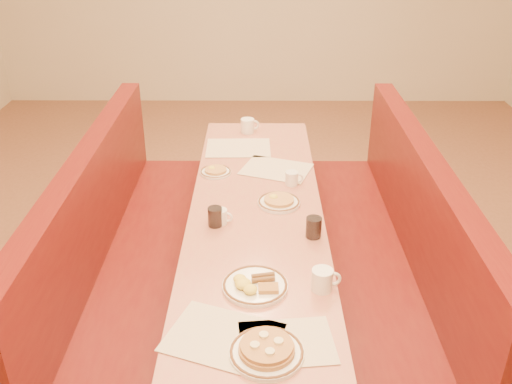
{
  "coord_description": "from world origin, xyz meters",
  "views": [
    {
      "loc": [
        0.01,
        -2.65,
        2.23
      ],
      "look_at": [
        0.0,
        -0.02,
        0.85
      ],
      "focal_mm": 40.0,
      "sensor_mm": 36.0,
      "label": 1
    }
  ],
  "objects_px": {
    "eggs_plate": "(254,285)",
    "coffee_mug_a": "(323,279)",
    "coffee_mug_c": "(292,178)",
    "coffee_mug_d": "(248,126)",
    "booth_right": "(386,267)",
    "pancake_plate": "(267,351)",
    "soda_tumbler_mid": "(314,227)",
    "diner_table": "(256,265)",
    "soda_tumbler_near": "(215,217)",
    "coffee_mug_b": "(221,216)",
    "booth_left": "(127,267)"
  },
  "relations": [
    {
      "from": "coffee_mug_c",
      "to": "soda_tumbler_near",
      "type": "distance_m",
      "value": 0.61
    },
    {
      "from": "coffee_mug_d",
      "to": "soda_tumbler_mid",
      "type": "xyz_separation_m",
      "value": [
        0.34,
        -1.36,
        -0.0
      ]
    },
    {
      "from": "pancake_plate",
      "to": "coffee_mug_c",
      "type": "height_order",
      "value": "coffee_mug_c"
    },
    {
      "from": "coffee_mug_b",
      "to": "coffee_mug_c",
      "type": "distance_m",
      "value": 0.58
    },
    {
      "from": "eggs_plate",
      "to": "coffee_mug_d",
      "type": "distance_m",
      "value": 1.78
    },
    {
      "from": "coffee_mug_b",
      "to": "soda_tumbler_near",
      "type": "xyz_separation_m",
      "value": [
        -0.03,
        -0.02,
        0.01
      ]
    },
    {
      "from": "booth_left",
      "to": "soda_tumbler_mid",
      "type": "bearing_deg",
      "value": -16.24
    },
    {
      "from": "booth_left",
      "to": "coffee_mug_b",
      "type": "distance_m",
      "value": 0.72
    },
    {
      "from": "coffee_mug_d",
      "to": "soda_tumbler_mid",
      "type": "distance_m",
      "value": 1.41
    },
    {
      "from": "booth_right",
      "to": "soda_tumbler_near",
      "type": "relative_size",
      "value": 24.88
    },
    {
      "from": "pancake_plate",
      "to": "coffee_mug_a",
      "type": "distance_m",
      "value": 0.46
    },
    {
      "from": "coffee_mug_a",
      "to": "coffee_mug_c",
      "type": "xyz_separation_m",
      "value": [
        -0.08,
        0.98,
        -0.01
      ]
    },
    {
      "from": "booth_right",
      "to": "pancake_plate",
      "type": "distance_m",
      "value": 1.36
    },
    {
      "from": "coffee_mug_c",
      "to": "coffee_mug_d",
      "type": "xyz_separation_m",
      "value": [
        -0.27,
        0.8,
        0.01
      ]
    },
    {
      "from": "diner_table",
      "to": "booth_right",
      "type": "distance_m",
      "value": 0.73
    },
    {
      "from": "booth_left",
      "to": "coffee_mug_d",
      "type": "xyz_separation_m",
      "value": [
        0.67,
        1.07,
        0.44
      ]
    },
    {
      "from": "coffee_mug_c",
      "to": "soda_tumbler_near",
      "type": "relative_size",
      "value": 1.04
    },
    {
      "from": "eggs_plate",
      "to": "soda_tumbler_near",
      "type": "xyz_separation_m",
      "value": [
        -0.2,
        0.52,
        0.03
      ]
    },
    {
      "from": "pancake_plate",
      "to": "soda_tumbler_near",
      "type": "relative_size",
      "value": 2.72
    },
    {
      "from": "booth_left",
      "to": "eggs_plate",
      "type": "bearing_deg",
      "value": -44.13
    },
    {
      "from": "pancake_plate",
      "to": "coffee_mug_b",
      "type": "xyz_separation_m",
      "value": [
        -0.22,
        0.93,
        0.02
      ]
    },
    {
      "from": "soda_tumbler_near",
      "to": "soda_tumbler_mid",
      "type": "relative_size",
      "value": 0.96
    },
    {
      "from": "soda_tumbler_near",
      "to": "soda_tumbler_mid",
      "type": "distance_m",
      "value": 0.49
    },
    {
      "from": "pancake_plate",
      "to": "soda_tumbler_near",
      "type": "xyz_separation_m",
      "value": [
        -0.25,
        0.91,
        0.03
      ]
    },
    {
      "from": "coffee_mug_a",
      "to": "coffee_mug_b",
      "type": "bearing_deg",
      "value": 124.73
    },
    {
      "from": "booth_right",
      "to": "coffee_mug_b",
      "type": "height_order",
      "value": "booth_right"
    },
    {
      "from": "coffee_mug_c",
      "to": "soda_tumbler_near",
      "type": "xyz_separation_m",
      "value": [
        -0.41,
        -0.46,
        0.01
      ]
    },
    {
      "from": "booth_left",
      "to": "soda_tumbler_mid",
      "type": "distance_m",
      "value": 1.14
    },
    {
      "from": "pancake_plate",
      "to": "coffee_mug_b",
      "type": "distance_m",
      "value": 0.96
    },
    {
      "from": "booth_right",
      "to": "soda_tumbler_mid",
      "type": "bearing_deg",
      "value": -146.9
    },
    {
      "from": "coffee_mug_b",
      "to": "coffee_mug_d",
      "type": "bearing_deg",
      "value": 96.04
    },
    {
      "from": "pancake_plate",
      "to": "coffee_mug_a",
      "type": "xyz_separation_m",
      "value": [
        0.24,
        0.39,
        0.03
      ]
    },
    {
      "from": "pancake_plate",
      "to": "coffee_mug_d",
      "type": "xyz_separation_m",
      "value": [
        -0.1,
        2.17,
        0.03
      ]
    },
    {
      "from": "coffee_mug_d",
      "to": "soda_tumbler_near",
      "type": "bearing_deg",
      "value": -112.65
    },
    {
      "from": "coffee_mug_c",
      "to": "coffee_mug_b",
      "type": "bearing_deg",
      "value": -132.41
    },
    {
      "from": "diner_table",
      "to": "coffee_mug_c",
      "type": "bearing_deg",
      "value": 52.47
    },
    {
      "from": "coffee_mug_d",
      "to": "eggs_plate",
      "type": "bearing_deg",
      "value": -104.35
    },
    {
      "from": "eggs_plate",
      "to": "coffee_mug_a",
      "type": "xyz_separation_m",
      "value": [
        0.29,
        -0.0,
        0.03
      ]
    },
    {
      "from": "coffee_mug_b",
      "to": "soda_tumbler_mid",
      "type": "distance_m",
      "value": 0.47
    },
    {
      "from": "coffee_mug_a",
      "to": "coffee_mug_b",
      "type": "height_order",
      "value": "coffee_mug_a"
    },
    {
      "from": "pancake_plate",
      "to": "coffee_mug_a",
      "type": "relative_size",
      "value": 2.13
    },
    {
      "from": "booth_right",
      "to": "coffee_mug_a",
      "type": "distance_m",
      "value": 0.95
    },
    {
      "from": "coffee_mug_c",
      "to": "eggs_plate",
      "type": "bearing_deg",
      "value": -103.31
    },
    {
      "from": "booth_right",
      "to": "coffee_mug_c",
      "type": "distance_m",
      "value": 0.73
    },
    {
      "from": "coffee_mug_d",
      "to": "booth_left",
      "type": "bearing_deg",
      "value": -138.31
    },
    {
      "from": "eggs_plate",
      "to": "coffee_mug_b",
      "type": "relative_size",
      "value": 2.75
    },
    {
      "from": "coffee_mug_c",
      "to": "soda_tumbler_mid",
      "type": "relative_size",
      "value": 1.0
    },
    {
      "from": "diner_table",
      "to": "soda_tumbler_near",
      "type": "relative_size",
      "value": 24.88
    },
    {
      "from": "eggs_plate",
      "to": "soda_tumbler_mid",
      "type": "bearing_deg",
      "value": 55.41
    },
    {
      "from": "diner_table",
      "to": "eggs_plate",
      "type": "relative_size",
      "value": 8.95
    }
  ]
}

